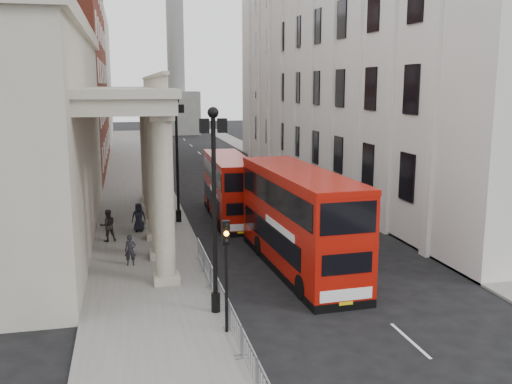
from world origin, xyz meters
name	(u,v)px	position (x,y,z in m)	size (l,w,h in m)	color
ground	(251,357)	(0.00, 0.00, 0.00)	(260.00, 260.00, 0.00)	black
sidewalk_west	(139,196)	(-3.00, 30.00, 0.06)	(6.00, 140.00, 0.12)	slate
sidewalk_east	(325,188)	(13.50, 30.00, 0.06)	(3.00, 140.00, 0.12)	slate
kerb	(174,195)	(-0.05, 30.00, 0.07)	(0.20, 140.00, 0.14)	slate
portico_building	(11,141)	(-10.50, 18.00, 6.00)	(9.00, 28.00, 12.00)	gray
brick_building	(59,68)	(-10.50, 48.00, 11.00)	(9.00, 32.00, 22.00)	maroon
west_building_far	(81,80)	(-10.50, 80.00, 10.00)	(9.00, 30.00, 20.00)	gray
east_building	(347,48)	(16.00, 32.00, 12.50)	(8.00, 55.00, 25.00)	beige
monument_column	(176,48)	(6.00, 92.00, 15.98)	(8.00, 8.00, 54.20)	#60605E
lamp_post_south	(214,197)	(-0.60, 4.00, 4.91)	(1.05, 0.44, 8.32)	black
lamp_post_mid	(177,151)	(-0.60, 20.00, 4.91)	(1.05, 0.44, 8.32)	black
lamp_post_north	(161,132)	(-0.60, 36.00, 4.91)	(1.05, 0.44, 8.32)	black
traffic_light	(226,256)	(-0.50, 1.98, 3.11)	(0.28, 0.33, 4.30)	black
crowd_barriers	(229,315)	(-0.35, 2.23, 0.67)	(0.50, 18.75, 1.10)	gray
bus_near	(299,218)	(4.46, 8.93, 2.65)	(3.35, 11.87, 5.07)	#A41007
bus_far	(229,187)	(3.00, 20.58, 2.29)	(2.73, 10.20, 4.37)	#9F1007
pedestrian_a	(130,250)	(-3.90, 11.03, 0.91)	(0.58, 0.38, 1.59)	black
pedestrian_b	(108,225)	(-5.14, 16.02, 1.08)	(0.93, 0.73, 1.92)	black
pedestrian_c	(139,217)	(-3.29, 17.95, 1.03)	(0.89, 0.58, 1.82)	black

